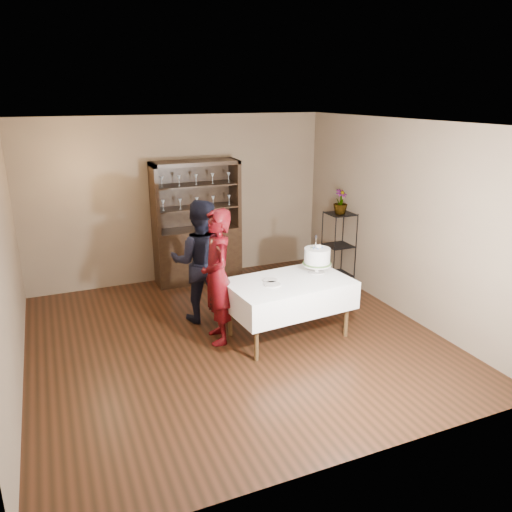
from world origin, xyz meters
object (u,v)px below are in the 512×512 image
(plant_etagere, at_px, (339,245))
(cake_table, at_px, (289,294))
(man, at_px, (201,261))
(potted_plant, at_px, (341,202))
(china_hutch, at_px, (197,242))
(woman, at_px, (218,277))
(cake, at_px, (317,257))

(plant_etagere, height_order, cake_table, plant_etagere)
(man, bearing_deg, potted_plant, -149.49)
(china_hutch, relative_size, plant_etagere, 1.67)
(plant_etagere, xyz_separation_m, man, (-2.48, -0.46, 0.20))
(plant_etagere, relative_size, cake_table, 0.75)
(china_hutch, xyz_separation_m, potted_plant, (2.06, -1.07, 0.72))
(woman, distance_m, cake, 1.34)
(china_hutch, bearing_deg, cake_table, -79.14)
(cake_table, xyz_separation_m, cake, (0.47, 0.13, 0.39))
(china_hutch, bearing_deg, man, -104.79)
(cake, relative_size, potted_plant, 1.34)
(china_hutch, height_order, plant_etagere, china_hutch)
(cake_table, height_order, man, man)
(plant_etagere, distance_m, woman, 2.73)
(china_hutch, relative_size, man, 1.18)
(china_hutch, distance_m, cake_table, 2.49)
(plant_etagere, relative_size, man, 0.71)
(plant_etagere, distance_m, cake, 1.73)
(plant_etagere, height_order, woman, woman)
(plant_etagere, distance_m, potted_plant, 0.73)
(man, distance_m, potted_plant, 2.55)
(man, relative_size, cake, 3.24)
(woman, bearing_deg, cake_table, 80.20)
(cake_table, distance_m, cake, 0.63)
(potted_plant, bearing_deg, china_hutch, 152.48)
(woman, relative_size, potted_plant, 4.39)
(cake, bearing_deg, cake_table, -164.64)
(china_hutch, xyz_separation_m, plant_etagere, (2.08, -1.05, -0.01))
(woman, bearing_deg, china_hutch, 176.56)
(plant_etagere, height_order, potted_plant, potted_plant)
(man, bearing_deg, china_hutch, -84.35)
(plant_etagere, bearing_deg, potted_plant, -134.99)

